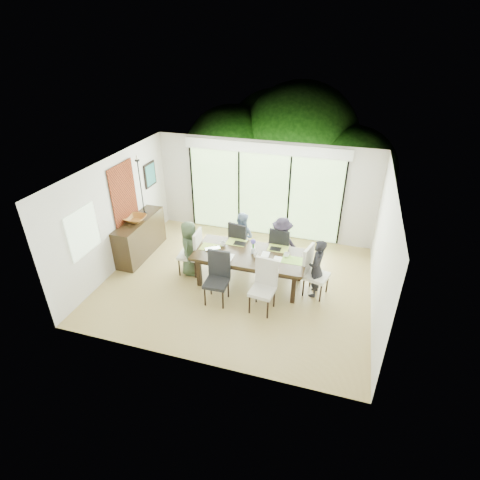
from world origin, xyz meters
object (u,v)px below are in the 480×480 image
(person_far_left, at_px, (242,238))
(cup_c, at_px, (287,255))
(sideboard, at_px, (140,237))
(bowl, at_px, (135,219))
(laptop, at_px, (213,250))
(chair_right_end, at_px, (317,272))
(chair_left_end, at_px, (189,252))
(person_left_end, at_px, (190,248))
(chair_near_right, at_px, (262,288))
(cup_b, at_px, (256,255))
(vase, at_px, (253,250))
(chair_far_left, at_px, (242,241))
(chair_near_left, at_px, (216,279))
(cup_a, at_px, (223,244))
(table_top, at_px, (250,255))
(chair_far_right, at_px, (281,247))
(person_far_right, at_px, (282,244))
(person_right_end, at_px, (316,268))

(person_far_left, xyz_separation_m, cup_c, (1.25, -0.73, 0.16))
(sideboard, bearing_deg, person_far_left, 9.04)
(bowl, bearing_deg, sideboard, 90.00)
(laptop, bearing_deg, chair_right_end, -31.57)
(laptop, xyz_separation_m, cup_c, (1.65, 0.20, 0.04))
(chair_left_end, relative_size, chair_right_end, 1.00)
(chair_right_end, bearing_deg, bowl, 101.20)
(person_left_end, bearing_deg, chair_right_end, -94.94)
(person_far_left, bearing_deg, chair_near_right, 131.95)
(cup_b, bearing_deg, vase, 123.69)
(chair_far_left, bearing_deg, chair_near_left, 101.56)
(chair_right_end, distance_m, vase, 1.48)
(chair_near_left, bearing_deg, chair_near_right, -1.96)
(cup_a, height_order, sideboard, sideboard)
(table_top, distance_m, cup_a, 0.72)
(chair_far_left, bearing_deg, chair_far_right, -166.78)
(cup_c, height_order, sideboard, sideboard)
(person_far_right, bearing_deg, vase, 54.48)
(chair_left_end, xyz_separation_m, person_right_end, (2.98, 0.00, 0.10))
(chair_near_right, height_order, cup_c, chair_near_right)
(person_left_end, bearing_deg, sideboard, 70.23)
(person_right_end, distance_m, bowl, 4.56)
(chair_near_right, height_order, laptop, chair_near_right)
(person_left_end, distance_m, vase, 1.54)
(chair_near_left, relative_size, chair_near_right, 1.00)
(chair_near_left, xyz_separation_m, laptop, (-0.35, 0.77, 0.22))
(chair_left_end, xyz_separation_m, chair_far_right, (2.05, 0.85, 0.00))
(vase, bearing_deg, bowl, 175.10)
(chair_far_right, height_order, person_left_end, person_left_end)
(person_left_end, xyz_separation_m, cup_b, (1.63, -0.10, 0.16))
(person_right_end, xyz_separation_m, vase, (-1.43, 0.05, 0.17))
(laptop, distance_m, cup_c, 1.66)
(chair_left_end, relative_size, chair_far_left, 1.00)
(cup_c, bearing_deg, cup_a, 178.09)
(chair_right_end, bearing_deg, cup_b, 109.40)
(laptop, bearing_deg, sideboard, 132.79)
(chair_far_left, height_order, person_right_end, person_right_end)
(person_right_end, bearing_deg, sideboard, -92.37)
(person_right_end, bearing_deg, person_left_end, -87.12)
(chair_right_end, xyz_separation_m, sideboard, (-4.55, 0.42, -0.08))
(vase, distance_m, bowl, 3.12)
(chair_near_right, distance_m, cup_c, 1.05)
(chair_left_end, bearing_deg, person_left_end, 85.82)
(person_far_left, xyz_separation_m, cup_a, (-0.25, -0.68, 0.16))
(person_far_right, distance_m, bowl, 3.66)
(chair_far_left, bearing_deg, person_left_end, 52.75)
(chair_near_right, xyz_separation_m, person_left_end, (-1.98, 0.87, 0.10))
(person_left_end, bearing_deg, cup_c, -92.43)
(chair_left_end, bearing_deg, cup_c, 88.31)
(laptop, bearing_deg, vase, -24.55)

